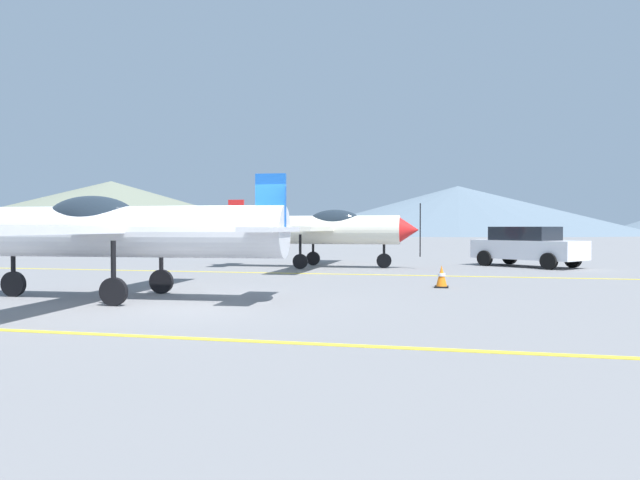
% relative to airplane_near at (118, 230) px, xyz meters
% --- Properties ---
extents(ground_plane, '(400.00, 400.00, 0.00)m').
position_rel_airplane_near_xyz_m(ground_plane, '(2.60, -0.03, -1.54)').
color(ground_plane, slate).
extents(apron_line_near, '(80.00, 0.16, 0.01)m').
position_rel_airplane_near_xyz_m(apron_line_near, '(2.60, -4.01, -1.53)').
color(apron_line_near, yellow).
rests_on(apron_line_near, ground_plane).
extents(apron_line_far, '(80.00, 0.16, 0.01)m').
position_rel_airplane_near_xyz_m(apron_line_far, '(2.60, 7.83, -1.53)').
color(apron_line_far, yellow).
rests_on(apron_line_far, ground_plane).
extents(airplane_near, '(7.91, 9.11, 2.73)m').
position_rel_airplane_near_xyz_m(airplane_near, '(0.00, 0.00, 0.00)').
color(airplane_near, silver).
rests_on(airplane_near, ground_plane).
extents(airplane_mid, '(7.86, 9.07, 2.73)m').
position_rel_airplane_near_xyz_m(airplane_mid, '(2.07, 11.13, 0.00)').
color(airplane_mid, silver).
rests_on(airplane_mid, ground_plane).
extents(car_sedan, '(4.49, 4.07, 1.62)m').
position_rel_airplane_near_xyz_m(car_sedan, '(10.19, 13.29, -0.69)').
color(car_sedan, white).
rests_on(car_sedan, ground_plane).
extents(traffic_cone_side, '(0.36, 0.36, 0.59)m').
position_rel_airplane_near_xyz_m(traffic_cone_side, '(6.98, 4.07, -1.25)').
color(traffic_cone_side, black).
rests_on(traffic_cone_side, ground_plane).
extents(hill_left, '(88.02, 88.02, 12.51)m').
position_rel_airplane_near_xyz_m(hill_left, '(-71.31, 112.69, 4.72)').
color(hill_left, slate).
rests_on(hill_left, ground_plane).
extents(hill_centerleft, '(84.53, 84.53, 11.34)m').
position_rel_airplane_near_xyz_m(hill_centerleft, '(8.32, 130.45, 4.14)').
color(hill_centerleft, slate).
rests_on(hill_centerleft, ground_plane).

